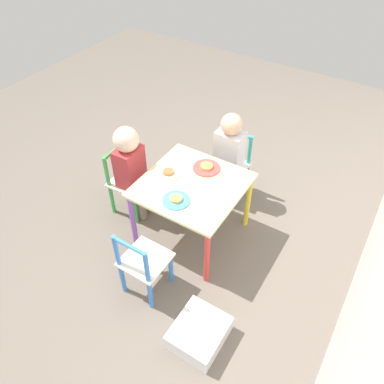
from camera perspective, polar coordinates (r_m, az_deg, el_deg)
ground_plane at (r=2.73m, az=0.00°, el=-6.24°), size 6.00×6.00×0.00m
kids_table at (r=2.43m, az=0.00°, el=0.13°), size 0.64×0.64×0.48m
chair_teal at (r=2.89m, az=5.90°, el=3.97°), size 0.26×0.26×0.52m
chair_green at (r=2.78m, az=-9.79°, el=1.52°), size 0.27×0.27×0.52m
chair_blue at (r=2.26m, az=-7.51°, el=-10.78°), size 0.26×0.26×0.52m
child_left at (r=2.74m, az=5.54°, el=6.21°), size 0.21×0.20×0.73m
child_front at (r=2.62m, az=-9.24°, el=4.28°), size 0.21×0.22×0.73m
plate_left at (r=2.50m, az=2.23°, el=3.77°), size 0.18×0.18×0.03m
plate_front at (r=2.46m, az=-3.61°, el=2.91°), size 0.16×0.16×0.03m
plate_right at (r=2.27m, az=-2.45°, el=-1.18°), size 0.17×0.17×0.03m
storage_bin at (r=2.24m, az=1.09°, el=-20.65°), size 0.31×0.27×0.12m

